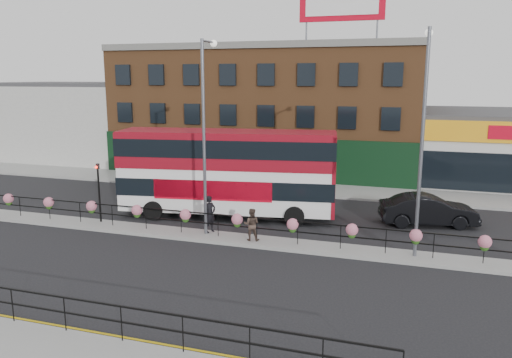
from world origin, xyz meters
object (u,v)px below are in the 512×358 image
(pedestrian_a, at_px, (210,214))
(lamp_column_east, at_px, (423,124))
(pedestrian_b, at_px, (251,224))
(car, at_px, (428,210))
(lamp_column_west, at_px, (206,121))
(double_decker_bus, at_px, (228,165))

(pedestrian_a, height_order, lamp_column_east, lamp_column_east)
(pedestrian_a, distance_m, pedestrian_b, 2.47)
(car, height_order, lamp_column_east, lamp_column_east)
(pedestrian_b, height_order, lamp_column_west, lamp_column_west)
(double_decker_bus, bearing_deg, lamp_column_east, -19.61)
(car, bearing_deg, lamp_column_west, 103.05)
(lamp_column_east, bearing_deg, car, 83.21)
(double_decker_bus, relative_size, car, 2.34)
(double_decker_bus, height_order, lamp_column_west, lamp_column_west)
(car, xyz_separation_m, lamp_column_east, (-0.63, -5.28, 5.08))
(lamp_column_west, height_order, lamp_column_east, lamp_column_east)
(car, xyz_separation_m, pedestrian_a, (-10.50, -5.13, 0.26))
(car, relative_size, pedestrian_a, 2.83)
(pedestrian_b, distance_m, lamp_column_west, 5.46)
(pedestrian_b, bearing_deg, lamp_column_east, 173.21)
(double_decker_bus, relative_size, pedestrian_a, 6.63)
(car, height_order, pedestrian_b, pedestrian_b)
(car, bearing_deg, pedestrian_b, 112.21)
(lamp_column_east, bearing_deg, lamp_column_west, 179.44)
(pedestrian_b, height_order, lamp_column_east, lamp_column_east)
(car, xyz_separation_m, pedestrian_b, (-8.11, -5.72, 0.11))
(lamp_column_west, bearing_deg, pedestrian_a, 27.48)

